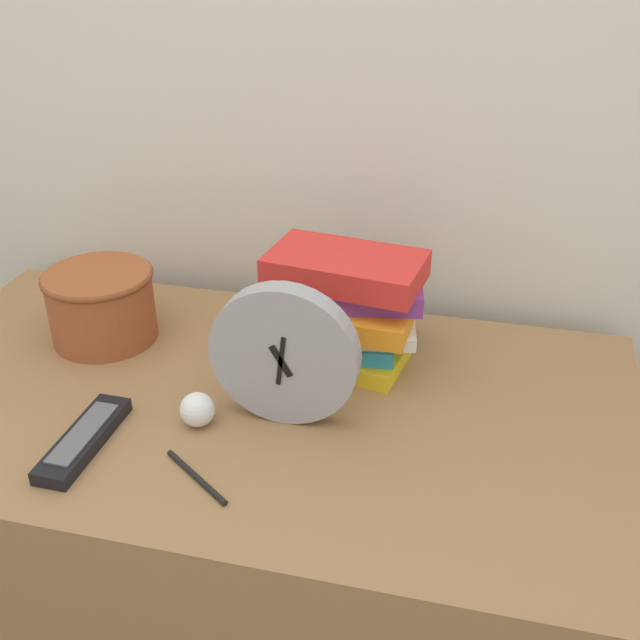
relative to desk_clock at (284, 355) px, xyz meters
name	(u,v)px	position (x,y,z in m)	size (l,w,h in m)	color
wall_back	(312,19)	(-0.07, 0.43, 0.38)	(6.00, 0.04, 2.40)	silver
desk	(260,560)	(-0.07, 0.04, -0.46)	(1.18, 0.65, 0.71)	olive
desk_clock	(284,355)	(0.00, 0.00, 0.00)	(0.22, 0.04, 0.22)	#99999E
book_stack	(345,307)	(0.05, 0.18, -0.01)	(0.26, 0.21, 0.19)	yellow
basket	(101,303)	(-0.37, 0.15, -0.04)	(0.19, 0.19, 0.12)	#994C28
tv_remote	(84,439)	(-0.26, -0.13, -0.10)	(0.05, 0.19, 0.02)	black
crumpled_paper_ball	(197,410)	(-0.12, -0.04, -0.08)	(0.05, 0.05, 0.05)	white
pen	(196,477)	(-0.08, -0.16, -0.10)	(0.11, 0.08, 0.01)	black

